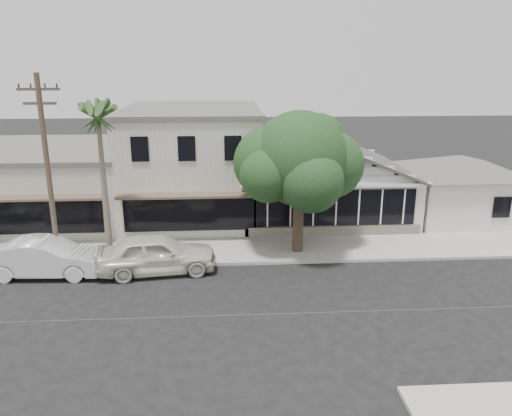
{
  "coord_description": "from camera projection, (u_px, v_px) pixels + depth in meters",
  "views": [
    {
      "loc": [
        -1.02,
        -17.36,
        9.5
      ],
      "look_at": [
        0.45,
        6.0,
        2.55
      ],
      "focal_mm": 35.0,
      "sensor_mm": 36.0,
      "label": 1
    }
  ],
  "objects": [
    {
      "name": "ground",
      "position": [
        254.0,
        315.0,
        19.37
      ],
      "size": [
        140.0,
        140.0,
        0.0
      ],
      "primitive_type": "plane",
      "color": "black",
      "rests_on": "ground"
    },
    {
      "name": "sidewalk_north",
      "position": [
        89.0,
        253.0,
        25.33
      ],
      "size": [
        90.0,
        3.5,
        0.15
      ],
      "primitive_type": "cube",
      "color": "#9E9991",
      "rests_on": "ground"
    },
    {
      "name": "corner_shop",
      "position": [
        323.0,
        176.0,
        30.86
      ],
      "size": [
        10.4,
        8.6,
        5.1
      ],
      "color": "silver",
      "rests_on": "ground"
    },
    {
      "name": "side_cottage",
      "position": [
        456.0,
        195.0,
        30.74
      ],
      "size": [
        6.0,
        6.0,
        3.0
      ],
      "primitive_type": "cube",
      "color": "silver",
      "rests_on": "ground"
    },
    {
      "name": "row_building_near",
      "position": [
        193.0,
        164.0,
        31.18
      ],
      "size": [
        8.0,
        10.0,
        6.5
      ],
      "primitive_type": "cube",
      "color": "silver",
      "rests_on": "ground"
    },
    {
      "name": "row_building_midnear",
      "position": [
        49.0,
        184.0,
        30.97
      ],
      "size": [
        10.0,
        10.0,
        4.2
      ],
      "primitive_type": "cube",
      "color": "beige",
      "rests_on": "ground"
    },
    {
      "name": "utility_pole",
      "position": [
        48.0,
        169.0,
        22.44
      ],
      "size": [
        1.8,
        0.24,
        9.0
      ],
      "color": "brown",
      "rests_on": "ground"
    },
    {
      "name": "car_0",
      "position": [
        157.0,
        254.0,
        23.01
      ],
      "size": [
        5.66,
        2.84,
        1.85
      ],
      "primitive_type": "imported",
      "rotation": [
        0.0,
        0.0,
        1.69
      ],
      "color": "beige",
      "rests_on": "ground"
    },
    {
      "name": "car_1",
      "position": [
        46.0,
        258.0,
        22.68
      ],
      "size": [
        5.35,
        2.05,
        1.74
      ],
      "primitive_type": "imported",
      "rotation": [
        0.0,
        0.0,
        1.53
      ],
      "color": "silver",
      "rests_on": "ground"
    },
    {
      "name": "shade_tree",
      "position": [
        298.0,
        161.0,
        24.42
      ],
      "size": [
        6.53,
        5.91,
        7.25
      ],
      "rotation": [
        0.0,
        0.0,
        -0.13
      ],
      "color": "#4A382D",
      "rests_on": "ground"
    },
    {
      "name": "palm_east",
      "position": [
        98.0,
        117.0,
        23.02
      ],
      "size": [
        3.06,
        3.06,
        8.13
      ],
      "color": "#726651",
      "rests_on": "ground"
    }
  ]
}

